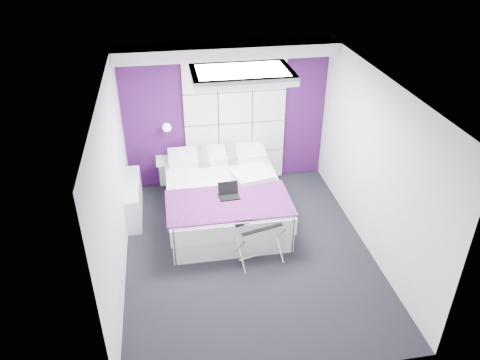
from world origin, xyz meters
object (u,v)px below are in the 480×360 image
object	(u,v)px
luggage_rack	(258,242)
radiator	(134,199)
wall_lamp	(167,127)
bed	(224,198)
nightstand	(170,160)
laptop	(229,193)

from	to	relation	value
luggage_rack	radiator	bearing A→B (deg)	126.30
wall_lamp	bed	bearing A→B (deg)	-51.88
radiator	nightstand	distance (m)	1.01
radiator	laptop	bearing A→B (deg)	-25.31
bed	radiator	bearing A→B (deg)	168.75
nightstand	luggage_rack	world-z (taller)	nightstand
wall_lamp	laptop	bearing A→B (deg)	-59.89
wall_lamp	luggage_rack	size ratio (longest dim) A/B	0.24
wall_lamp	nightstand	size ratio (longest dim) A/B	0.31
bed	luggage_rack	size ratio (longest dim) A/B	3.65
radiator	nightstand	world-z (taller)	nightstand
wall_lamp	radiator	bearing A→B (deg)	-130.10
radiator	bed	world-z (taller)	bed
radiator	laptop	xyz separation A→B (m)	(1.49, -0.70, 0.40)
bed	nightstand	bearing A→B (deg)	128.98
laptop	bed	bearing A→B (deg)	90.36
radiator	laptop	world-z (taller)	laptop
bed	wall_lamp	bearing A→B (deg)	128.12
radiator	laptop	distance (m)	1.69
radiator	bed	distance (m)	1.49
bed	laptop	size ratio (longest dim) A/B	7.42
wall_lamp	bed	world-z (taller)	wall_lamp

